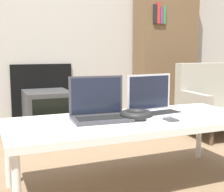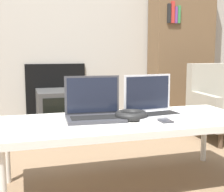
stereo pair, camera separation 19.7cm
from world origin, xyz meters
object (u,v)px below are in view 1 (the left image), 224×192
at_px(tv, 47,110).
at_px(laptop_left, 99,109).
at_px(armchair, 214,102).
at_px(headphones, 136,115).
at_px(laptop_right, 155,105).
at_px(phone, 168,119).

bearing_deg(tv, laptop_left, -89.29).
bearing_deg(armchair, headphones, -144.57).
bearing_deg(laptop_right, headphones, -165.21).
bearing_deg(laptop_left, armchair, 30.32).
distance_m(phone, tv, 1.64).
height_order(laptop_left, headphones, laptop_left).
distance_m(phone, armchair, 1.33).
relative_size(headphones, armchair, 0.28).
xyz_separation_m(phone, armchair, (1.03, 0.83, -0.09)).
height_order(headphones, phone, headphones).
bearing_deg(phone, armchair, 39.04).
bearing_deg(tv, headphones, -81.92).
distance_m(laptop_left, armchair, 1.54).
height_order(laptop_left, armchair, armchair).
height_order(headphones, tv, headphones).
xyz_separation_m(laptop_left, laptop_right, (0.35, -0.00, 0.00)).
xyz_separation_m(headphones, tv, (-0.21, 1.50, -0.22)).
relative_size(phone, armchair, 0.20).
xyz_separation_m(tv, armchair, (1.39, -0.75, 0.11)).
xyz_separation_m(laptop_left, phone, (0.34, -0.15, -0.05)).
height_order(laptop_left, tv, laptop_left).
bearing_deg(laptop_right, tv, 96.91).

